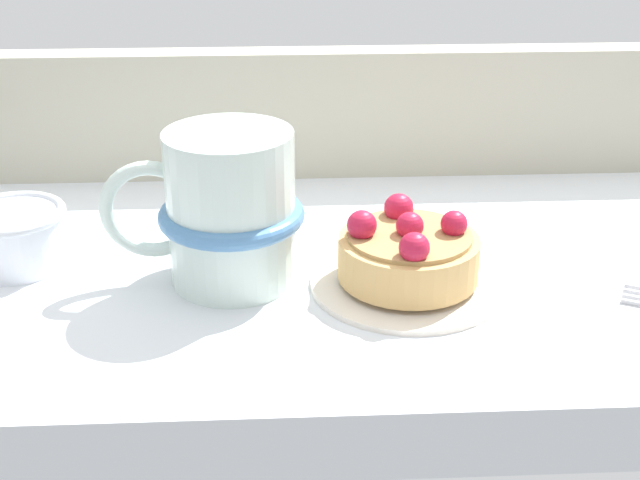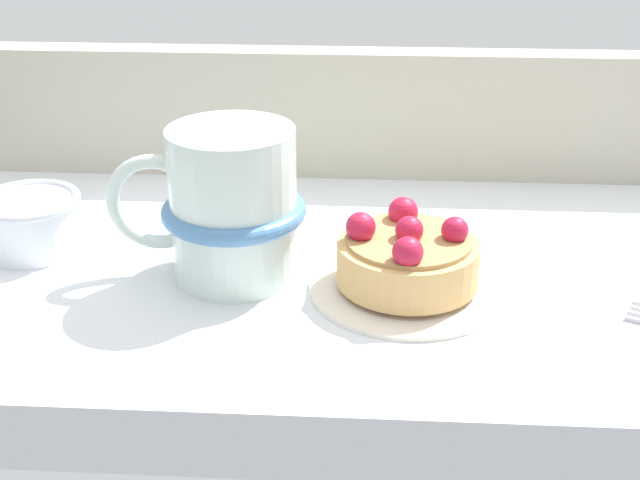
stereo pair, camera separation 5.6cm
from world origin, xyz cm
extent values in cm
cube|color=silver|center=(0.00, 0.00, -2.16)|extent=(69.29, 36.65, 4.32)
cube|color=#B2AD99|center=(0.00, 16.77, 5.39)|extent=(67.90, 3.10, 10.79)
cylinder|color=silver|center=(2.13, -4.56, 0.37)|extent=(12.77, 12.77, 0.75)
cylinder|color=silver|center=(2.13, -4.56, 0.19)|extent=(7.02, 7.02, 0.37)
cylinder|color=tan|center=(2.13, -4.56, 2.13)|extent=(9.19, 9.19, 2.78)
cylinder|color=#AB854F|center=(2.13, -4.56, 3.67)|extent=(8.09, 8.09, 0.30)
sphere|color=#B71938|center=(2.13, -4.56, 4.37)|extent=(1.81, 1.81, 1.81)
sphere|color=#B71938|center=(5.01, -4.42, 4.39)|extent=(1.75, 1.75, 1.75)
sphere|color=#B71938|center=(1.82, -1.52, 4.30)|extent=(2.02, 2.02, 2.02)
sphere|color=#B71938|center=(-0.96, -4.53, 4.48)|extent=(1.94, 1.94, 1.94)
sphere|color=#B71938|center=(1.93, -7.79, 4.39)|extent=(1.91, 1.91, 1.91)
cylinder|color=silver|center=(-9.31, -2.92, 5.14)|extent=(8.31, 8.31, 10.29)
torus|color=#4C7FB2|center=(-9.31, -2.92, 4.69)|extent=(9.55, 9.55, 1.20)
torus|color=silver|center=(-14.47, -2.92, 5.14)|extent=(6.70, 0.93, 6.70)
cylinder|color=silver|center=(-24.37, 0.30, 1.91)|extent=(6.78, 6.78, 3.82)
torus|color=silver|center=(-24.37, 0.30, 3.82)|extent=(7.24, 7.24, 0.60)
camera|label=1|loc=(-6.14, -54.19, 27.21)|focal=48.23mm
camera|label=2|loc=(-0.55, -54.16, 27.21)|focal=48.23mm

